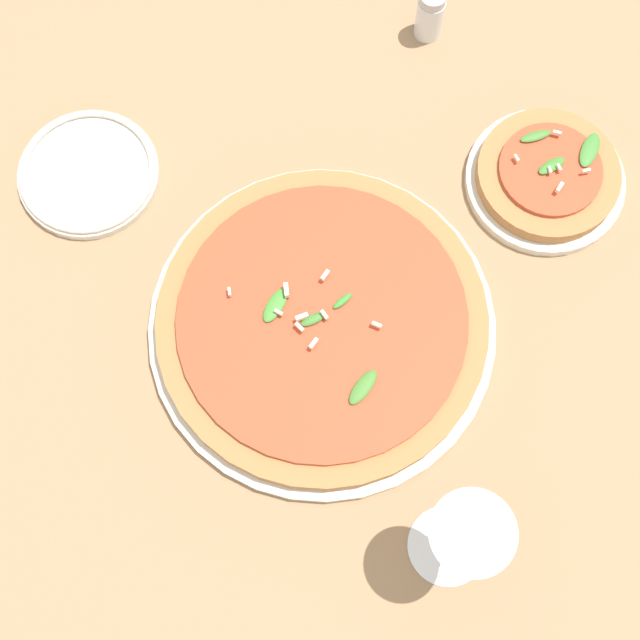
{
  "coord_description": "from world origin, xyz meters",
  "views": [
    {
      "loc": [
        -0.0,
        0.32,
        0.9
      ],
      "look_at": [
        -0.01,
        0.04,
        0.03
      ],
      "focal_mm": 50.0,
      "sensor_mm": 36.0,
      "label": 1
    }
  ],
  "objects_px": {
    "pizza_personal_side": "(545,177)",
    "side_plate_white": "(86,173)",
    "shaker_pepper": "(428,14)",
    "pizza_arugula_main": "(320,324)",
    "wine_glass": "(462,537)"
  },
  "relations": [
    {
      "from": "shaker_pepper",
      "to": "side_plate_white",
      "type": "bearing_deg",
      "value": 24.86
    },
    {
      "from": "pizza_personal_side",
      "to": "side_plate_white",
      "type": "height_order",
      "value": "pizza_personal_side"
    },
    {
      "from": "side_plate_white",
      "to": "shaker_pepper",
      "type": "distance_m",
      "value": 0.43
    },
    {
      "from": "pizza_arugula_main",
      "to": "side_plate_white",
      "type": "height_order",
      "value": "pizza_arugula_main"
    },
    {
      "from": "pizza_personal_side",
      "to": "side_plate_white",
      "type": "xyz_separation_m",
      "value": [
        0.51,
        -0.02,
        -0.01
      ]
    },
    {
      "from": "pizza_arugula_main",
      "to": "pizza_personal_side",
      "type": "relative_size",
      "value": 2.06
    },
    {
      "from": "pizza_personal_side",
      "to": "wine_glass",
      "type": "distance_m",
      "value": 0.42
    },
    {
      "from": "pizza_personal_side",
      "to": "wine_glass",
      "type": "bearing_deg",
      "value": 70.88
    },
    {
      "from": "side_plate_white",
      "to": "shaker_pepper",
      "type": "relative_size",
      "value": 2.34
    },
    {
      "from": "pizza_personal_side",
      "to": "wine_glass",
      "type": "xyz_separation_m",
      "value": [
        0.14,
        0.39,
        0.1
      ]
    },
    {
      "from": "wine_glass",
      "to": "pizza_arugula_main",
      "type": "bearing_deg",
      "value": -62.79
    },
    {
      "from": "shaker_pepper",
      "to": "pizza_personal_side",
      "type": "bearing_deg",
      "value": 120.3
    },
    {
      "from": "pizza_arugula_main",
      "to": "pizza_personal_side",
      "type": "height_order",
      "value": "pizza_arugula_main"
    },
    {
      "from": "pizza_arugula_main",
      "to": "pizza_personal_side",
      "type": "xyz_separation_m",
      "value": [
        -0.25,
        -0.16,
        -0.0
      ]
    },
    {
      "from": "pizza_personal_side",
      "to": "side_plate_white",
      "type": "bearing_deg",
      "value": -2.45
    }
  ]
}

